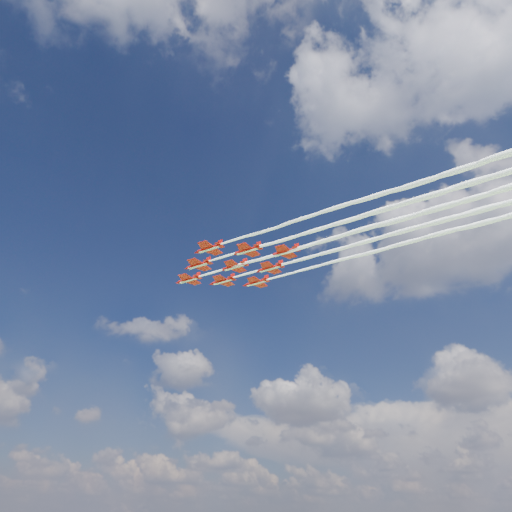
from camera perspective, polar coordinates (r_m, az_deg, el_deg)
name	(u,v)px	position (r m, az deg, el deg)	size (l,w,h in m)	color
jet_lead	(314,244)	(143.53, 6.60, 1.40)	(96.74, 12.35, 2.52)	#BD0E0A
jet_row2_port	(333,224)	(135.35, 8.82, 3.58)	(96.74, 12.35, 2.52)	#BD0E0A
jet_row2_starb	(352,246)	(146.13, 10.88, 1.17)	(96.74, 12.35, 2.52)	#BD0E0A
jet_row3_port	(356,202)	(127.63, 11.32, 6.04)	(96.74, 12.35, 2.52)	#BD0E0A
jet_row3_centre	(374,227)	(138.36, 13.31, 3.29)	(96.74, 12.35, 2.52)	#BD0E0A
jet_row3_starb	(389,247)	(149.51, 14.99, 0.95)	(96.74, 12.35, 2.52)	#BD0E0A
jet_row4_port	(399,205)	(131.09, 16.02, 5.65)	(96.74, 12.35, 2.52)	#BD0E0A
jet_row4_starb	(414,229)	(142.19, 17.58, 3.00)	(96.74, 12.35, 2.52)	#BD0E0A
jet_tail	(442,207)	(135.38, 20.45, 5.25)	(96.74, 12.35, 2.52)	#BD0E0A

